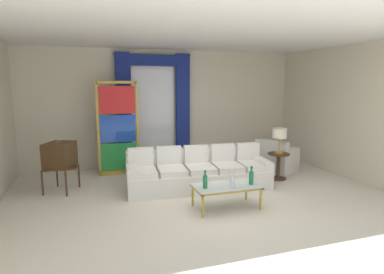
{
  "coord_description": "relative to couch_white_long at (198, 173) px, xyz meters",
  "views": [
    {
      "loc": [
        -2.05,
        -5.41,
        2.14
      ],
      "look_at": [
        0.04,
        0.9,
        1.05
      ],
      "focal_mm": 30.57,
      "sensor_mm": 36.0,
      "label": 1
    }
  ],
  "objects": [
    {
      "name": "armchair_white",
      "position": [
        2.25,
        0.59,
        -0.02
      ],
      "size": [
        1.11,
        1.1,
        0.8
      ],
      "color": "white",
      "rests_on": "ground"
    },
    {
      "name": "table_lamp_brass",
      "position": [
        1.92,
        -0.01,
        0.72
      ],
      "size": [
        0.32,
        0.32,
        0.57
      ],
      "color": "#B29338",
      "rests_on": "round_side_table"
    },
    {
      "name": "ceiling_slab",
      "position": [
        -0.13,
        0.01,
        2.71
      ],
      "size": [
        8.0,
        7.6,
        0.04
      ],
      "primitive_type": "cube",
      "color": "white"
    },
    {
      "name": "bottle_blue_decanter",
      "position": [
        0.51,
        -1.33,
        0.24
      ],
      "size": [
        0.08,
        0.08,
        0.33
      ],
      "color": "#196B3D",
      "rests_on": "coffee_table"
    },
    {
      "name": "curtained_window",
      "position": [
        -0.47,
        2.11,
        1.43
      ],
      "size": [
        2.0,
        0.17,
        2.7
      ],
      "color": "white",
      "rests_on": "ground"
    },
    {
      "name": "wall_rear",
      "position": [
        -0.13,
        2.27,
        1.19
      ],
      "size": [
        8.0,
        0.12,
        3.0
      ],
      "primitive_type": "cube",
      "color": "beige",
      "rests_on": "ground"
    },
    {
      "name": "coffee_table",
      "position": [
        0.08,
        -1.24,
        0.06
      ],
      "size": [
        1.13,
        0.6,
        0.41
      ],
      "color": "silver",
      "rests_on": "ground"
    },
    {
      "name": "couch_white_long",
      "position": [
        0.0,
        0.0,
        0.0
      ],
      "size": [
        2.98,
        1.17,
        0.86
      ],
      "color": "white",
      "rests_on": "ground"
    },
    {
      "name": "stained_glass_divider",
      "position": [
        -1.45,
        1.51,
        0.75
      ],
      "size": [
        0.95,
        0.05,
        2.2
      ],
      "color": "gold",
      "rests_on": "ground"
    },
    {
      "name": "bottle_crystal_tall",
      "position": [
        0.11,
        -1.4,
        0.23
      ],
      "size": [
        0.08,
        0.08,
        0.31
      ],
      "color": "silver",
      "rests_on": "coffee_table"
    },
    {
      "name": "vintage_tv",
      "position": [
        -2.69,
        0.62,
        0.42
      ],
      "size": [
        0.7,
        0.74,
        1.35
      ],
      "color": "#472D19",
      "rests_on": "ground"
    },
    {
      "name": "ground_plane",
      "position": [
        -0.13,
        -0.79,
        -0.31
      ],
      "size": [
        16.0,
        16.0,
        0.0
      ],
      "primitive_type": "plane",
      "color": "silver"
    },
    {
      "name": "round_side_table",
      "position": [
        1.92,
        -0.01,
        0.05
      ],
      "size": [
        0.48,
        0.48,
        0.59
      ],
      "color": "#472D19",
      "rests_on": "ground"
    },
    {
      "name": "wall_right",
      "position": [
        3.53,
        -0.19,
        1.19
      ],
      "size": [
        0.12,
        7.0,
        3.0
      ],
      "primitive_type": "cube",
      "color": "beige",
      "rests_on": "ground"
    },
    {
      "name": "bottle_amber_squat",
      "position": [
        -0.32,
        -1.28,
        0.23
      ],
      "size": [
        0.08,
        0.08,
        0.31
      ],
      "color": "#196B3D",
      "rests_on": "coffee_table"
    },
    {
      "name": "peacock_figurine",
      "position": [
        -1.1,
        1.14,
        -0.09
      ],
      "size": [
        0.44,
        0.6,
        0.5
      ],
      "color": "beige",
      "rests_on": "ground"
    }
  ]
}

